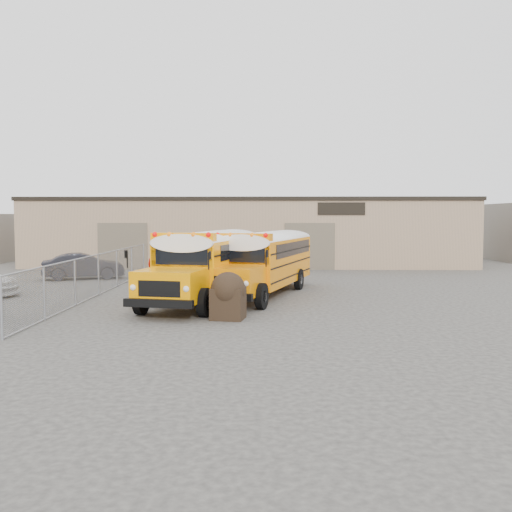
{
  "coord_description": "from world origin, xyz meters",
  "views": [
    {
      "loc": [
        1.32,
        -21.36,
        3.42
      ],
      "look_at": [
        0.78,
        4.73,
        1.6
      ],
      "focal_mm": 40.0,
      "sensor_mm": 36.0,
      "label": 1
    }
  ],
  "objects_px": {
    "school_bus_left": "(242,251)",
    "school_bus_right": "(295,250)",
    "tarp_bundle": "(228,295)",
    "car_dark": "(83,266)"
  },
  "relations": [
    {
      "from": "school_bus_right",
      "to": "tarp_bundle",
      "type": "xyz_separation_m",
      "value": [
        -2.77,
        -11.69,
        -0.81
      ]
    },
    {
      "from": "school_bus_left",
      "to": "car_dark",
      "type": "height_order",
      "value": "school_bus_left"
    },
    {
      "from": "school_bus_left",
      "to": "tarp_bundle",
      "type": "height_order",
      "value": "school_bus_left"
    },
    {
      "from": "school_bus_left",
      "to": "car_dark",
      "type": "distance_m",
      "value": 8.94
    },
    {
      "from": "tarp_bundle",
      "to": "car_dark",
      "type": "height_order",
      "value": "tarp_bundle"
    },
    {
      "from": "school_bus_left",
      "to": "school_bus_right",
      "type": "xyz_separation_m",
      "value": [
        2.78,
        1.29,
        -0.04
      ]
    },
    {
      "from": "school_bus_left",
      "to": "school_bus_right",
      "type": "height_order",
      "value": "school_bus_left"
    },
    {
      "from": "school_bus_right",
      "to": "school_bus_left",
      "type": "bearing_deg",
      "value": -155.06
    },
    {
      "from": "school_bus_left",
      "to": "school_bus_right",
      "type": "relative_size",
      "value": 1.02
    },
    {
      "from": "school_bus_left",
      "to": "tarp_bundle",
      "type": "distance_m",
      "value": 10.43
    }
  ]
}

